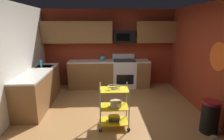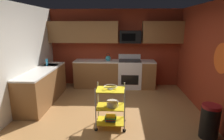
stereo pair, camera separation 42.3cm
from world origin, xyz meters
The scene contains 16 objects.
floor centered at (0.00, 0.00, -0.02)m, with size 4.40×4.80×0.04m, color #A87542.
wall_back centered at (0.00, 2.43, 1.30)m, with size 4.52×0.06×2.60m, color maroon.
wall_left centered at (-2.23, 0.00, 1.30)m, with size 0.06×4.80×2.60m, color silver.
wall_right centered at (2.23, 0.00, 1.30)m, with size 0.06×4.80×2.60m, color maroon.
wall_flower_decal centered at (2.20, -0.30, 1.45)m, with size 0.61×0.61×0.00m, color #E5591E.
counter_run centered at (-0.85, 1.49, 0.46)m, with size 3.55×2.74×0.92m.
oven_range centered at (0.51, 2.10, 0.48)m, with size 0.76×0.65×1.10m.
upper_cabinets centered at (-0.11, 2.24, 1.85)m, with size 4.40×0.33×0.70m.
microwave centered at (0.51, 2.21, 1.70)m, with size 0.70×0.39×0.40m.
rolling_cart centered at (0.02, -0.47, 0.45)m, with size 0.64×0.42×0.91m.
fruit_bowl centered at (0.02, -0.47, 0.88)m, with size 0.27×0.27×0.07m.
mixing_bowl_large centered at (0.06, -0.47, 0.52)m, with size 0.25×0.25×0.11m.
book_stack centered at (0.02, -0.47, 0.19)m, with size 0.24×0.17×0.12m.
kettle centered at (-0.22, 2.10, 1.00)m, with size 0.21×0.18×0.26m.
dish_soap_bottle centered at (-1.95, 1.21, 1.02)m, with size 0.06×0.06×0.20m, color #2D8CBF.
trash_can centered at (1.90, -0.76, 0.33)m, with size 0.34×0.42×0.66m.
Camera 1 is at (-0.19, -4.01, 2.10)m, focal length 29.85 mm.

